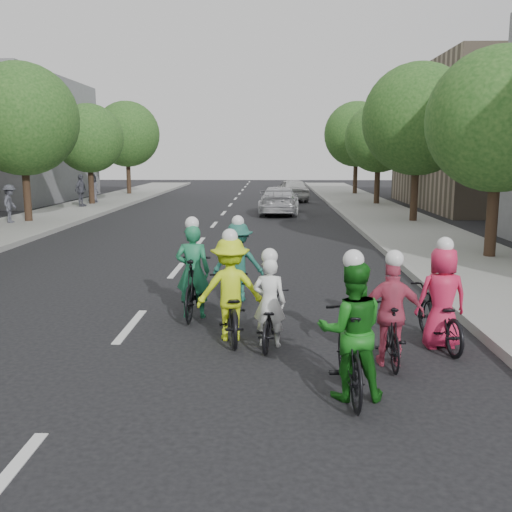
{
  "coord_description": "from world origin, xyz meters",
  "views": [
    {
      "loc": [
        2.51,
        -9.75,
        3.02
      ],
      "look_at": [
        2.2,
        1.62,
        1.0
      ],
      "focal_mm": 40.0,
      "sensor_mm": 36.0,
      "label": 1
    }
  ],
  "objects_px": {
    "cyclist_0": "(194,281)",
    "follow_car_lead": "(279,200)",
    "cyclist_5": "(350,341)",
    "cyclist_3": "(238,267)",
    "spectator_0": "(10,204)",
    "cyclist_6": "(269,314)",
    "spectator_2": "(93,188)",
    "follow_car_trail": "(292,190)",
    "spectator_1": "(81,190)",
    "cyclist_2": "(391,323)",
    "cyclist_1": "(231,299)",
    "cyclist_4": "(440,309)"
  },
  "relations": [
    {
      "from": "cyclist_5",
      "to": "cyclist_0",
      "type": "bearing_deg",
      "value": -56.36
    },
    {
      "from": "spectator_2",
      "to": "follow_car_trail",
      "type": "bearing_deg",
      "value": -60.18
    },
    {
      "from": "cyclist_1",
      "to": "cyclist_3",
      "type": "xyz_separation_m",
      "value": [
        -0.02,
        2.54,
        0.02
      ]
    },
    {
      "from": "cyclist_6",
      "to": "spectator_2",
      "type": "xyz_separation_m",
      "value": [
        -10.85,
        25.68,
        0.5
      ]
    },
    {
      "from": "follow_car_trail",
      "to": "spectator_2",
      "type": "distance_m",
      "value": 12.72
    },
    {
      "from": "cyclist_6",
      "to": "spectator_2",
      "type": "height_order",
      "value": "spectator_2"
    },
    {
      "from": "follow_car_lead",
      "to": "cyclist_2",
      "type": "bearing_deg",
      "value": 95.85
    },
    {
      "from": "cyclist_0",
      "to": "spectator_0",
      "type": "relative_size",
      "value": 1.17
    },
    {
      "from": "cyclist_5",
      "to": "follow_car_trail",
      "type": "height_order",
      "value": "cyclist_5"
    },
    {
      "from": "cyclist_0",
      "to": "cyclist_5",
      "type": "height_order",
      "value": "cyclist_0"
    },
    {
      "from": "spectator_0",
      "to": "follow_car_lead",
      "type": "bearing_deg",
      "value": -71.51
    },
    {
      "from": "follow_car_lead",
      "to": "spectator_0",
      "type": "relative_size",
      "value": 2.99
    },
    {
      "from": "cyclist_4",
      "to": "spectator_1",
      "type": "bearing_deg",
      "value": -65.63
    },
    {
      "from": "cyclist_1",
      "to": "spectator_1",
      "type": "xyz_separation_m",
      "value": [
        -10.03,
        22.67,
        0.37
      ]
    },
    {
      "from": "cyclist_4",
      "to": "spectator_2",
      "type": "height_order",
      "value": "spectator_2"
    },
    {
      "from": "cyclist_1",
      "to": "cyclist_2",
      "type": "height_order",
      "value": "cyclist_1"
    },
    {
      "from": "cyclist_4",
      "to": "cyclist_6",
      "type": "height_order",
      "value": "cyclist_4"
    },
    {
      "from": "spectator_1",
      "to": "cyclist_2",
      "type": "bearing_deg",
      "value": -140.5
    },
    {
      "from": "cyclist_6",
      "to": "cyclist_3",
      "type": "bearing_deg",
      "value": -70.14
    },
    {
      "from": "follow_car_trail",
      "to": "follow_car_lead",
      "type": "bearing_deg",
      "value": 75.34
    },
    {
      "from": "cyclist_2",
      "to": "follow_car_trail",
      "type": "relative_size",
      "value": 0.39
    },
    {
      "from": "cyclist_3",
      "to": "follow_car_lead",
      "type": "relative_size",
      "value": 0.37
    },
    {
      "from": "cyclist_1",
      "to": "spectator_1",
      "type": "height_order",
      "value": "spectator_1"
    },
    {
      "from": "cyclist_3",
      "to": "cyclist_5",
      "type": "xyz_separation_m",
      "value": [
        1.69,
        -4.81,
        0.02
      ]
    },
    {
      "from": "cyclist_3",
      "to": "cyclist_4",
      "type": "height_order",
      "value": "cyclist_3"
    },
    {
      "from": "cyclist_2",
      "to": "spectator_1",
      "type": "distance_m",
      "value": 26.86
    },
    {
      "from": "follow_car_trail",
      "to": "cyclist_1",
      "type": "bearing_deg",
      "value": 77.65
    },
    {
      "from": "cyclist_0",
      "to": "cyclist_5",
      "type": "distance_m",
      "value": 4.33
    },
    {
      "from": "follow_car_lead",
      "to": "spectator_0",
      "type": "bearing_deg",
      "value": 26.92
    },
    {
      "from": "cyclist_6",
      "to": "follow_car_lead",
      "type": "distance_m",
      "value": 20.51
    },
    {
      "from": "cyclist_6",
      "to": "spectator_1",
      "type": "relative_size",
      "value": 0.89
    },
    {
      "from": "cyclist_3",
      "to": "spectator_0",
      "type": "bearing_deg",
      "value": -47.29
    },
    {
      "from": "cyclist_1",
      "to": "cyclist_2",
      "type": "bearing_deg",
      "value": 146.92
    },
    {
      "from": "follow_car_lead",
      "to": "spectator_1",
      "type": "height_order",
      "value": "spectator_1"
    },
    {
      "from": "cyclist_2",
      "to": "cyclist_1",
      "type": "bearing_deg",
      "value": -23.56
    },
    {
      "from": "cyclist_5",
      "to": "follow_car_lead",
      "type": "relative_size",
      "value": 0.39
    },
    {
      "from": "cyclist_3",
      "to": "cyclist_6",
      "type": "height_order",
      "value": "cyclist_3"
    },
    {
      "from": "cyclist_0",
      "to": "cyclist_6",
      "type": "height_order",
      "value": "cyclist_0"
    },
    {
      "from": "cyclist_1",
      "to": "follow_car_lead",
      "type": "xyz_separation_m",
      "value": [
        1.06,
        20.21,
        0.03
      ]
    },
    {
      "from": "follow_car_trail",
      "to": "spectator_1",
      "type": "height_order",
      "value": "spectator_1"
    },
    {
      "from": "cyclist_5",
      "to": "spectator_0",
      "type": "bearing_deg",
      "value": -55.62
    },
    {
      "from": "cyclist_1",
      "to": "spectator_2",
      "type": "bearing_deg",
      "value": -76.0
    },
    {
      "from": "follow_car_lead",
      "to": "cyclist_0",
      "type": "bearing_deg",
      "value": 86.63
    },
    {
      "from": "cyclist_6",
      "to": "spectator_0",
      "type": "distance_m",
      "value": 18.84
    },
    {
      "from": "cyclist_0",
      "to": "follow_car_lead",
      "type": "bearing_deg",
      "value": -94.13
    },
    {
      "from": "cyclist_4",
      "to": "spectator_1",
      "type": "distance_m",
      "value": 26.61
    },
    {
      "from": "cyclist_5",
      "to": "spectator_1",
      "type": "height_order",
      "value": "spectator_1"
    },
    {
      "from": "cyclist_1",
      "to": "follow_car_trail",
      "type": "bearing_deg",
      "value": -101.92
    },
    {
      "from": "spectator_1",
      "to": "follow_car_lead",
      "type": "bearing_deg",
      "value": -90.63
    },
    {
      "from": "cyclist_2",
      "to": "follow_car_trail",
      "type": "bearing_deg",
      "value": -87.64
    }
  ]
}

